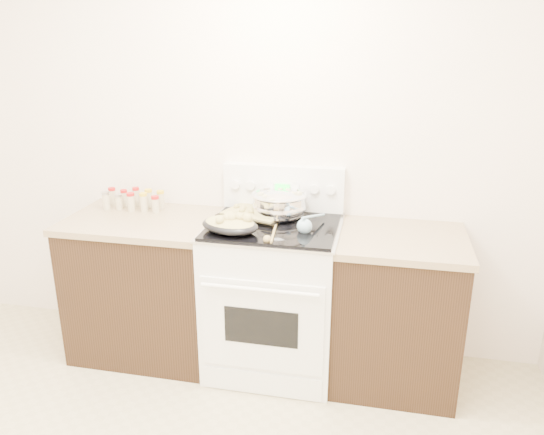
# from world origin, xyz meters

# --- Properties ---
(room_shell) EXTENTS (4.10, 3.60, 2.75)m
(room_shell) POSITION_xyz_m (0.00, 0.00, 1.70)
(room_shell) COLOR white
(room_shell) RESTS_ON ground
(counter_left) EXTENTS (0.93, 0.67, 0.92)m
(counter_left) POSITION_xyz_m (-0.48, 1.43, 0.46)
(counter_left) COLOR black
(counter_left) RESTS_ON ground
(counter_right) EXTENTS (0.73, 0.67, 0.92)m
(counter_right) POSITION_xyz_m (1.08, 1.43, 0.46)
(counter_right) COLOR black
(counter_right) RESTS_ON ground
(kitchen_range) EXTENTS (0.78, 0.73, 1.22)m
(kitchen_range) POSITION_xyz_m (0.35, 1.42, 0.49)
(kitchen_range) COLOR white
(kitchen_range) RESTS_ON ground
(mixing_bowl) EXTENTS (0.38, 0.38, 0.20)m
(mixing_bowl) POSITION_xyz_m (0.36, 1.54, 1.02)
(mixing_bowl) COLOR silver
(mixing_bowl) RESTS_ON kitchen_range
(roasting_pan) EXTENTS (0.39, 0.32, 0.11)m
(roasting_pan) POSITION_xyz_m (0.14, 1.24, 0.99)
(roasting_pan) COLOR black
(roasting_pan) RESTS_ON kitchen_range
(baking_sheet) EXTENTS (0.46, 0.38, 0.06)m
(baking_sheet) POSITION_xyz_m (0.21, 1.53, 0.96)
(baking_sheet) COLOR black
(baking_sheet) RESTS_ON kitchen_range
(wooden_spoon) EXTENTS (0.06, 0.28, 0.04)m
(wooden_spoon) POSITION_xyz_m (0.38, 1.18, 0.95)
(wooden_spoon) COLOR #A68A4C
(wooden_spoon) RESTS_ON kitchen_range
(blue_ladle) EXTENTS (0.13, 0.28, 0.11)m
(blue_ladle) POSITION_xyz_m (0.55, 1.34, 0.98)
(blue_ladle) COLOR #80A7C0
(blue_ladle) RESTS_ON kitchen_range
(spice_jars) EXTENTS (0.39, 0.15, 0.13)m
(spice_jars) POSITION_xyz_m (-0.61, 1.58, 0.98)
(spice_jars) COLOR #BFB28C
(spice_jars) RESTS_ON counter_left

